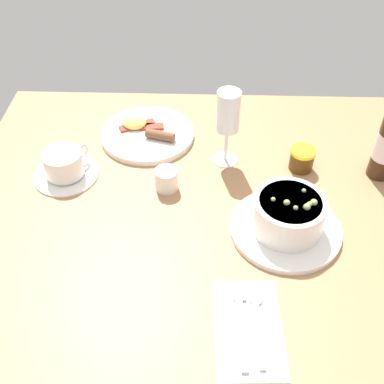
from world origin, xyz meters
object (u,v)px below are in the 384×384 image
cutlery_setting (249,325)px  creamer_jug (166,179)px  coffee_cup (64,166)px  wine_glass (228,115)px  breakfast_plate (147,133)px  porridge_bowl (288,217)px  jam_jar (302,159)px

cutlery_setting → creamer_jug: creamer_jug is taller
coffee_cup → wine_glass: 37.54cm
cutlery_setting → breakfast_plate: breakfast_plate is taller
breakfast_plate → cutlery_setting: bearing=-66.8°
coffee_cup → porridge_bowl: bearing=-17.8°
porridge_bowl → wine_glass: size_ratio=1.22×
breakfast_plate → coffee_cup: bearing=-137.4°
wine_glass → porridge_bowl: bearing=-62.3°
wine_glass → cutlery_setting: bearing=-86.0°
creamer_jug → breakfast_plate: size_ratio=0.25×
cutlery_setting → coffee_cup: size_ratio=1.34×
cutlery_setting → creamer_jug: 37.00cm
creamer_jug → jam_jar: creamer_jug is taller
creamer_jug → jam_jar: (30.06, 7.70, 0.12)cm
coffee_cup → wine_glass: (35.68, 6.73, 9.52)cm
jam_jar → breakfast_plate: (-36.19, 10.85, -1.69)cm
creamer_jug → cutlery_setting: bearing=-64.2°
coffee_cup → jam_jar: (52.75, 4.36, -0.24)cm
coffee_cup → wine_glass: wine_glass is taller
cutlery_setting → wine_glass: bearing=94.0°
creamer_jug → wine_glass: bearing=37.8°
wine_glass → jam_jar: size_ratio=3.19×
cutlery_setting → wine_glass: 45.10cm
porridge_bowl → cutlery_setting: 23.35cm
creamer_jug → jam_jar: bearing=14.4°
porridge_bowl → coffee_cup: size_ratio=1.53×
porridge_bowl → wine_glass: (-11.47, 21.87, 8.45)cm
coffee_cup → creamer_jug: size_ratio=2.52×
cutlery_setting → creamer_jug: size_ratio=3.36×
jam_jar → breakfast_plate: bearing=163.3°
wine_glass → creamer_jug: bearing=-142.2°
creamer_jug → coffee_cup: bearing=171.6°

